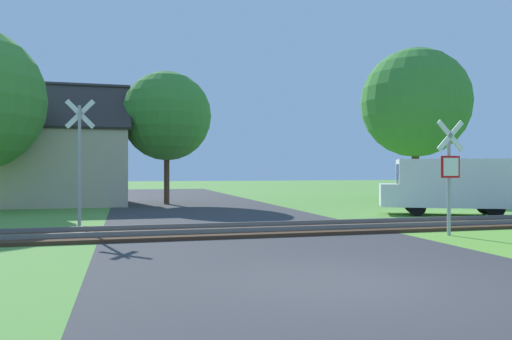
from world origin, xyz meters
TOP-DOWN VIEW (x-y plane):
  - ground_plane at (0.00, 0.00)m, footprint 160.00×160.00m
  - road_asphalt at (0.00, 2.00)m, footprint 8.20×80.00m
  - rail_track at (0.00, 6.81)m, footprint 60.00×2.60m
  - stop_sign_near at (5.16, 4.68)m, footprint 0.88×0.16m
  - crossing_sign_far at (-4.73, 8.34)m, footprint 0.87×0.20m
  - house at (-6.47, 20.47)m, footprint 6.71×5.84m
  - tree_center at (-1.27, 19.73)m, footprint 4.74×4.74m
  - tree_far at (13.74, 19.76)m, footprint 6.62×6.62m
  - mail_truck at (9.09, 10.22)m, footprint 5.21×3.84m

SIDE VIEW (x-z plane):
  - ground_plane at x=0.00m, z-range 0.00..0.00m
  - road_asphalt at x=0.00m, z-range 0.00..0.01m
  - rail_track at x=0.00m, z-range -0.05..0.17m
  - mail_truck at x=9.09m, z-range 0.12..2.36m
  - stop_sign_near at x=5.16m, z-range 0.20..3.37m
  - house at x=-6.47m, z-range -1.04..5.34m
  - crossing_sign_far at x=-4.73m, z-range 0.28..4.17m
  - tree_center at x=-1.27m, z-range 1.16..8.23m
  - tree_far at x=13.74m, z-range 1.30..10.55m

